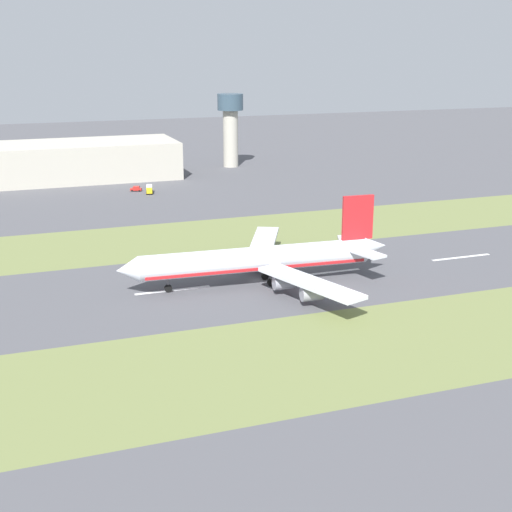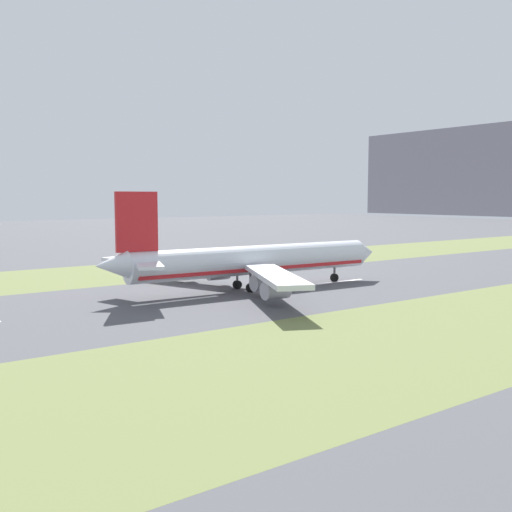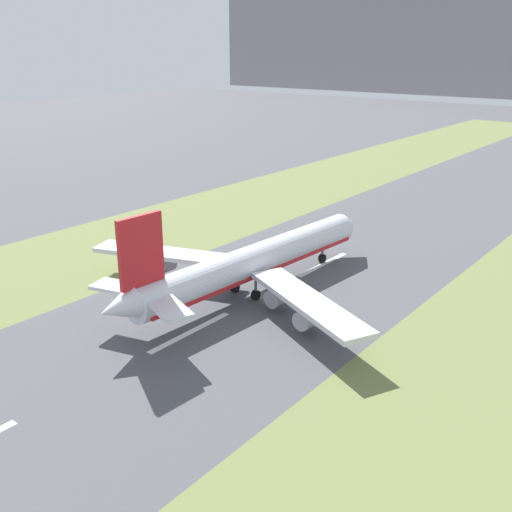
{
  "view_description": "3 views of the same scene",
  "coord_description": "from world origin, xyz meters",
  "px_view_note": "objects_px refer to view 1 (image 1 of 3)",
  "views": [
    {
      "loc": [
        -155.31,
        56.56,
        55.2
      ],
      "look_at": [
        -2.22,
        1.49,
        7.0
      ],
      "focal_mm": 50.0,
      "sensor_mm": 36.0,
      "label": 1
    },
    {
      "loc": [
        97.2,
        -71.76,
        19.28
      ],
      "look_at": [
        -2.22,
        1.49,
        7.0
      ],
      "focal_mm": 42.0,
      "sensor_mm": 36.0,
      "label": 2
    },
    {
      "loc": [
        62.09,
        -80.42,
        43.88
      ],
      "look_at": [
        -2.22,
        1.49,
        7.0
      ],
      "focal_mm": 42.0,
      "sensor_mm": 36.0,
      "label": 3
    }
  ],
  "objects_px": {
    "service_truck": "(149,189)",
    "apron_car": "(136,189)",
    "control_tower": "(230,122)",
    "airplane_main_jet": "(264,259)",
    "terminal_building": "(42,163)"
  },
  "relations": [
    {
      "from": "airplane_main_jet",
      "to": "service_truck",
      "type": "height_order",
      "value": "airplane_main_jet"
    },
    {
      "from": "airplane_main_jet",
      "to": "terminal_building",
      "type": "distance_m",
      "value": 163.89
    },
    {
      "from": "terminal_building",
      "to": "control_tower",
      "type": "xyz_separation_m",
      "value": [
        8.54,
        -86.43,
        13.03
      ]
    },
    {
      "from": "service_truck",
      "to": "apron_car",
      "type": "distance_m",
      "value": 7.29
    },
    {
      "from": "terminal_building",
      "to": "control_tower",
      "type": "distance_m",
      "value": 87.82
    },
    {
      "from": "service_truck",
      "to": "apron_car",
      "type": "relative_size",
      "value": 1.33
    },
    {
      "from": "airplane_main_jet",
      "to": "apron_car",
      "type": "height_order",
      "value": "airplane_main_jet"
    },
    {
      "from": "airplane_main_jet",
      "to": "apron_car",
      "type": "bearing_deg",
      "value": 3.67
    },
    {
      "from": "terminal_building",
      "to": "airplane_main_jet",
      "type": "bearing_deg",
      "value": -165.54
    },
    {
      "from": "control_tower",
      "to": "service_truck",
      "type": "height_order",
      "value": "control_tower"
    },
    {
      "from": "terminal_building",
      "to": "apron_car",
      "type": "xyz_separation_m",
      "value": [
        -35.63,
        -33.01,
        -6.8
      ]
    },
    {
      "from": "terminal_building",
      "to": "apron_car",
      "type": "distance_m",
      "value": 49.05
    },
    {
      "from": "airplane_main_jet",
      "to": "terminal_building",
      "type": "bearing_deg",
      "value": 14.46
    },
    {
      "from": "control_tower",
      "to": "service_truck",
      "type": "xyz_separation_m",
      "value": [
        -50.2,
        49.39,
        -19.17
      ]
    },
    {
      "from": "control_tower",
      "to": "service_truck",
      "type": "distance_m",
      "value": 72.99
    }
  ]
}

